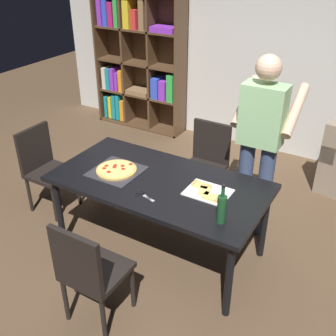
# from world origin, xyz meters

# --- Properties ---
(ground_plane) EXTENTS (12.00, 12.00, 0.00)m
(ground_plane) POSITION_xyz_m (0.00, 0.00, 0.00)
(ground_plane) COLOR brown
(back_wall) EXTENTS (6.40, 0.10, 2.80)m
(back_wall) POSITION_xyz_m (0.00, 2.60, 1.40)
(back_wall) COLOR silver
(back_wall) RESTS_ON ground_plane
(dining_table) EXTENTS (1.85, 0.95, 0.75)m
(dining_table) POSITION_xyz_m (0.00, 0.00, 0.68)
(dining_table) COLOR black
(dining_table) RESTS_ON ground_plane
(chair_near_camera) EXTENTS (0.42, 0.42, 0.90)m
(chair_near_camera) POSITION_xyz_m (-0.00, -0.96, 0.51)
(chair_near_camera) COLOR black
(chair_near_camera) RESTS_ON ground_plane
(chair_far_side) EXTENTS (0.42, 0.42, 0.90)m
(chair_far_side) POSITION_xyz_m (0.00, 0.96, 0.51)
(chair_far_side) COLOR black
(chair_far_side) RESTS_ON ground_plane
(chair_left_end) EXTENTS (0.42, 0.42, 0.90)m
(chair_left_end) POSITION_xyz_m (-1.41, 0.00, 0.51)
(chair_left_end) COLOR black
(chair_left_end) RESTS_ON ground_plane
(bookshelf) EXTENTS (1.40, 0.35, 1.95)m
(bookshelf) POSITION_xyz_m (-1.83, 2.38, 0.97)
(bookshelf) COLOR #513823
(bookshelf) RESTS_ON ground_plane
(person_serving_pizza) EXTENTS (0.55, 0.54, 1.75)m
(person_serving_pizza) POSITION_xyz_m (0.62, 0.74, 1.00)
(person_serving_pizza) COLOR #38476B
(person_serving_pizza) RESTS_ON ground_plane
(pepperoni_pizza_on_tray) EXTENTS (0.42, 0.42, 0.04)m
(pepperoni_pizza_on_tray) POSITION_xyz_m (-0.40, -0.07, 0.77)
(pepperoni_pizza_on_tray) COLOR #2D2D33
(pepperoni_pizza_on_tray) RESTS_ON dining_table
(pizza_slices_on_towel) EXTENTS (0.36, 0.28, 0.03)m
(pizza_slices_on_towel) POSITION_xyz_m (0.44, 0.04, 0.76)
(pizza_slices_on_towel) COLOR white
(pizza_slices_on_towel) RESTS_ON dining_table
(wine_bottle) EXTENTS (0.07, 0.07, 0.32)m
(wine_bottle) POSITION_xyz_m (0.69, -0.27, 0.87)
(wine_bottle) COLOR #194723
(wine_bottle) RESTS_ON dining_table
(kitchen_scissors) EXTENTS (0.20, 0.11, 0.01)m
(kitchen_scissors) POSITION_xyz_m (0.01, -0.26, 0.76)
(kitchen_scissors) COLOR silver
(kitchen_scissors) RESTS_ON dining_table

